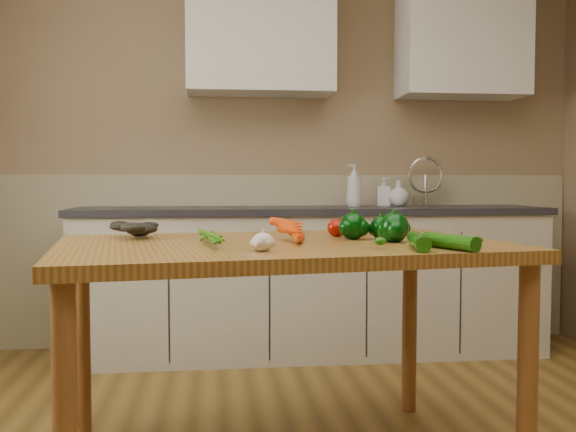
# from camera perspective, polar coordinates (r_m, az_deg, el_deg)

# --- Properties ---
(room) EXTENTS (4.04, 5.04, 2.64)m
(room) POSITION_cam_1_polar(r_m,az_deg,el_deg) (1.91, 5.28, 8.91)
(room) COLOR olive
(room) RESTS_ON ground
(counter_run) EXTENTS (2.84, 0.64, 1.14)m
(counter_run) POSITION_cam_1_polar(r_m,az_deg,el_deg) (3.96, 2.21, -5.61)
(counter_run) COLOR #B6AF98
(counter_run) RESTS_ON ground
(upper_cabinets) EXTENTS (2.15, 0.35, 0.70)m
(upper_cabinets) POSITION_cam_1_polar(r_m,az_deg,el_deg) (4.20, 6.17, 15.35)
(upper_cabinets) COLOR silver
(upper_cabinets) RESTS_ON room
(table) EXTENTS (1.69, 1.22, 0.84)m
(table) POSITION_cam_1_polar(r_m,az_deg,el_deg) (2.31, -0.52, -4.61)
(table) COLOR olive
(table) RESTS_ON ground
(soap_bottle_a) EXTENTS (0.10, 0.10, 0.26)m
(soap_bottle_a) POSITION_cam_1_polar(r_m,az_deg,el_deg) (4.04, 5.90, 2.72)
(soap_bottle_a) COLOR silver
(soap_bottle_a) RESTS_ON counter_run
(soap_bottle_b) EXTENTS (0.10, 0.10, 0.19)m
(soap_bottle_b) POSITION_cam_1_polar(r_m,az_deg,el_deg) (4.17, 8.52, 2.18)
(soap_bottle_b) COLOR silver
(soap_bottle_b) RESTS_ON counter_run
(soap_bottle_c) EXTENTS (0.18, 0.18, 0.16)m
(soap_bottle_c) POSITION_cam_1_polar(r_m,az_deg,el_deg) (4.12, 9.83, 2.00)
(soap_bottle_c) COLOR silver
(soap_bottle_c) RESTS_ON counter_run
(carrot_bunch) EXTENTS (0.32, 0.26, 0.08)m
(carrot_bunch) POSITION_cam_1_polar(r_m,az_deg,el_deg) (2.28, -2.01, -1.40)
(carrot_bunch) COLOR #E03F05
(carrot_bunch) RESTS_ON table
(leafy_greens) EXTENTS (0.22, 0.20, 0.11)m
(leafy_greens) POSITION_cam_1_polar(r_m,az_deg,el_deg) (2.50, -13.92, -0.70)
(leafy_greens) COLOR black
(leafy_greens) RESTS_ON table
(garlic_bulb) EXTENTS (0.07, 0.07, 0.06)m
(garlic_bulb) POSITION_cam_1_polar(r_m,az_deg,el_deg) (1.99, -2.26, -2.32)
(garlic_bulb) COLOR silver
(garlic_bulb) RESTS_ON table
(pepper_a) EXTENTS (0.10, 0.10, 0.10)m
(pepper_a) POSITION_cam_1_polar(r_m,az_deg,el_deg) (2.41, 5.82, -0.90)
(pepper_a) COLOR #023006
(pepper_a) RESTS_ON table
(pepper_b) EXTENTS (0.09, 0.09, 0.09)m
(pepper_b) POSITION_cam_1_polar(r_m,az_deg,el_deg) (2.43, 8.32, -1.04)
(pepper_b) COLOR #023006
(pepper_b) RESTS_ON table
(pepper_c) EXTENTS (0.11, 0.11, 0.11)m
(pepper_c) POSITION_cam_1_polar(r_m,az_deg,el_deg) (2.32, 9.42, -1.01)
(pepper_c) COLOR #023006
(pepper_c) RESTS_ON table
(tomato_a) EXTENTS (0.08, 0.08, 0.07)m
(tomato_a) POSITION_cam_1_polar(r_m,az_deg,el_deg) (2.52, 4.36, -1.06)
(tomato_a) COLOR #8F0C02
(tomato_a) RESTS_ON table
(tomato_b) EXTENTS (0.08, 0.08, 0.07)m
(tomato_b) POSITION_cam_1_polar(r_m,az_deg,el_deg) (2.61, 6.30, -0.94)
(tomato_b) COLOR #BF4F04
(tomato_b) RESTS_ON table
(tomato_c) EXTENTS (0.07, 0.07, 0.06)m
(tomato_c) POSITION_cam_1_polar(r_m,az_deg,el_deg) (2.62, 8.68, -1.01)
(tomato_c) COLOR #BF4F04
(tomato_c) RESTS_ON table
(zucchini_a) EXTENTS (0.13, 0.23, 0.05)m
(zucchini_a) POSITION_cam_1_polar(r_m,az_deg,el_deg) (2.11, 14.20, -2.23)
(zucchini_a) COLOR #134A07
(zucchini_a) RESTS_ON table
(zucchini_b) EXTENTS (0.10, 0.25, 0.05)m
(zucchini_b) POSITION_cam_1_polar(r_m,az_deg,el_deg) (2.10, 11.55, -2.22)
(zucchini_b) COLOR #134A07
(zucchini_b) RESTS_ON table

